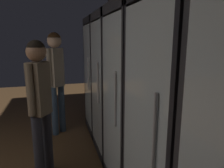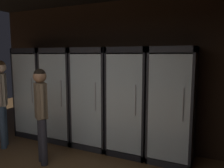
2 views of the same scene
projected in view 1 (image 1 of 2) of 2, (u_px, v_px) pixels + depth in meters
wall_back at (204, 61)px, 1.70m from camera, size 6.00×0.06×2.80m
cooler_far_left at (108, 77)px, 3.54m from camera, size 0.72×0.65×1.91m
cooler_left at (122, 87)px, 2.84m from camera, size 0.72×0.65×1.91m
cooler_center at (144, 102)px, 2.14m from camera, size 0.72×0.65×1.91m
cooler_right at (188, 132)px, 1.45m from camera, size 0.72×0.65×1.91m
shopper_near at (40, 98)px, 2.25m from camera, size 0.27×0.25×1.57m
shopper_far at (56, 72)px, 3.36m from camera, size 0.26×0.26×1.68m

